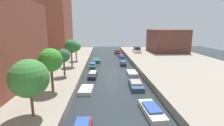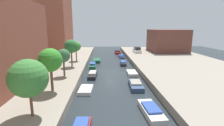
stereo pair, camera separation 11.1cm
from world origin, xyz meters
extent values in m
plane|color=#232B30|center=(0.00, 0.00, 0.00)|extent=(84.00, 84.00, 0.00)
cube|color=gray|center=(-15.00, 0.00, 0.50)|extent=(20.00, 64.00, 1.00)
cube|color=gray|center=(15.00, 0.00, 0.50)|extent=(20.00, 64.00, 1.00)
cube|color=brown|center=(-16.00, 18.16, 13.62)|extent=(10.00, 11.94, 25.25)
cube|color=brown|center=(18.00, 19.70, 4.29)|extent=(10.00, 10.59, 6.58)
cylinder|color=brown|center=(-7.37, -17.27, 2.10)|extent=(0.22, 0.22, 2.21)
sphere|color=#3B7D34|center=(-7.37, -17.27, 4.29)|extent=(3.10, 3.10, 3.10)
cylinder|color=brown|center=(-7.37, -11.64, 2.36)|extent=(0.30, 0.30, 2.72)
sphere|color=#358B28|center=(-7.37, -11.64, 4.66)|extent=(2.68, 2.68, 2.68)
cylinder|color=brown|center=(-7.37, -5.52, 2.21)|extent=(0.27, 0.27, 2.42)
sphere|color=#33623D|center=(-7.37, -5.52, 4.13)|extent=(2.03, 2.03, 2.03)
cylinder|color=brown|center=(-7.37, 0.81, 2.45)|extent=(0.27, 0.27, 2.91)
sphere|color=#29692F|center=(-7.37, 0.81, 4.79)|extent=(2.52, 2.52, 2.52)
cylinder|color=brown|center=(-7.37, 6.17, 2.22)|extent=(0.24, 0.24, 2.45)
sphere|color=#3F8B2A|center=(-7.37, 6.17, 4.19)|extent=(2.13, 2.13, 2.13)
cube|color=beige|center=(8.46, 18.01, 1.43)|extent=(1.90, 4.58, 0.86)
cube|color=#1E2328|center=(8.46, 17.67, 2.26)|extent=(1.64, 2.53, 0.80)
cube|color=#2D4C9E|center=(-3.22, -18.35, 0.75)|extent=(1.18, 1.95, 0.30)
cube|color=beige|center=(-3.76, -9.54, 0.23)|extent=(1.82, 3.19, 0.47)
cube|color=#232328|center=(-3.27, -2.81, 0.29)|extent=(1.50, 4.37, 0.58)
cube|color=#B2ADA3|center=(-3.27, -2.95, 0.73)|extent=(1.22, 2.42, 0.32)
cube|color=#195638|center=(-3.69, 3.67, 0.34)|extent=(1.38, 4.35, 0.68)
cube|color=#2D4C9E|center=(-3.69, 3.89, 0.85)|extent=(1.13, 2.41, 0.34)
cube|color=#195638|center=(-3.07, 9.67, 0.32)|extent=(1.81, 4.08, 0.65)
cube|color=beige|center=(3.15, -15.74, 0.30)|extent=(1.83, 4.46, 0.60)
cube|color=#2D4C9E|center=(3.15, -15.69, 0.70)|extent=(1.47, 2.49, 0.20)
cube|color=#33476B|center=(3.07, -8.38, 0.30)|extent=(1.86, 4.27, 0.60)
cube|color=gray|center=(3.07, -8.20, 0.71)|extent=(1.53, 2.37, 0.23)
cube|color=beige|center=(3.62, -2.02, 0.28)|extent=(1.62, 3.34, 0.56)
cube|color=#232328|center=(3.01, 6.18, 0.28)|extent=(1.52, 4.12, 0.56)
cube|color=#2D4C9E|center=(3.01, 6.07, 0.68)|extent=(1.21, 2.29, 0.24)
cube|color=#33476B|center=(3.57, 15.00, 0.22)|extent=(1.54, 3.60, 0.44)
cube|color=#2D4C9E|center=(3.57, 15.19, 0.59)|extent=(1.25, 2.00, 0.29)
cube|color=maroon|center=(3.09, 22.06, 0.34)|extent=(1.67, 3.66, 0.67)
cube|color=black|center=(3.09, 22.31, 0.84)|extent=(1.39, 2.03, 0.35)
camera|label=1|loc=(-1.50, -30.26, 8.26)|focal=26.69mm
camera|label=2|loc=(-1.39, -30.26, 8.26)|focal=26.69mm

